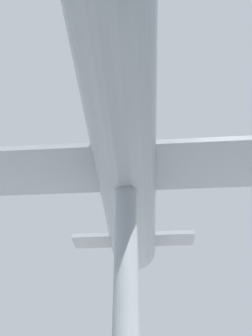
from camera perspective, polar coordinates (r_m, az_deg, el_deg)
support_pylon_central at (r=8.01m, az=0.00°, el=-27.04°), size 0.62×0.62×7.68m
suspended_airplane at (r=10.06m, az=-0.09°, el=0.93°), size 16.31×12.82×2.80m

